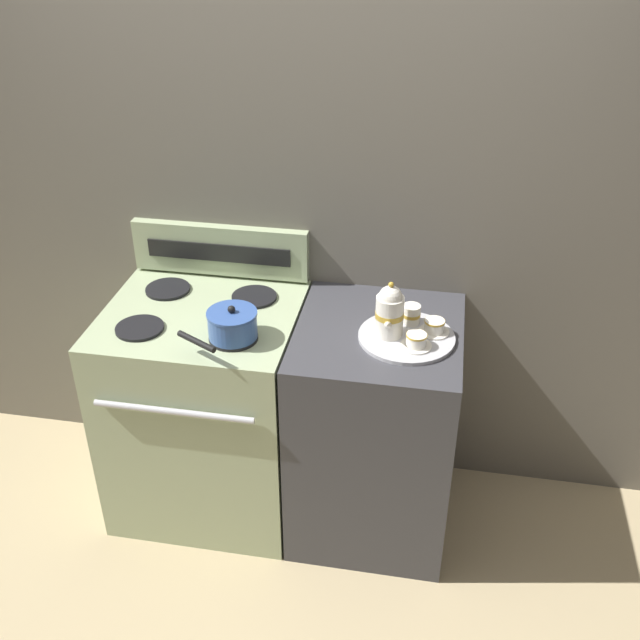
{
  "coord_description": "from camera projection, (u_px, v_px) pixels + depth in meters",
  "views": [
    {
      "loc": [
        0.58,
        -2.34,
        2.41
      ],
      "look_at": [
        0.17,
        -0.09,
        1.01
      ],
      "focal_mm": 42.0,
      "sensor_mm": 36.0,
      "label": 1
    }
  ],
  "objects": [
    {
      "name": "ground_plane",
      "position": [
        285.0,
        499.0,
        3.31
      ],
      "size": [
        6.0,
        6.0,
        0.0
      ],
      "primitive_type": "plane",
      "color": "tan"
    },
    {
      "name": "wall_back",
      "position": [
        298.0,
        240.0,
        3.04
      ],
      "size": [
        6.0,
        0.05,
        2.2
      ],
      "color": "#666056",
      "rests_on": "ground"
    },
    {
      "name": "stove",
      "position": [
        208.0,
        408.0,
        3.12
      ],
      "size": [
        0.75,
        0.7,
        0.94
      ],
      "color": "#9EAD84",
      "rests_on": "ground"
    },
    {
      "name": "control_panel",
      "position": [
        220.0,
        250.0,
        3.07
      ],
      "size": [
        0.74,
        0.05,
        0.21
      ],
      "color": "#9EAD84",
      "rests_on": "stove"
    },
    {
      "name": "side_counter",
      "position": [
        374.0,
        428.0,
        3.01
      ],
      "size": [
        0.62,
        0.67,
        0.93
      ],
      "color": "#38383D",
      "rests_on": "ground"
    },
    {
      "name": "saucepan",
      "position": [
        232.0,
        325.0,
        2.69
      ],
      "size": [
        0.26,
        0.3,
        0.13
      ],
      "color": "#335193",
      "rests_on": "stove"
    },
    {
      "name": "serving_tray",
      "position": [
        407.0,
        337.0,
        2.72
      ],
      "size": [
        0.35,
        0.35,
        0.01
      ],
      "color": "#B2B2B7",
      "rests_on": "side_counter"
    },
    {
      "name": "teapot",
      "position": [
        390.0,
        311.0,
        2.67
      ],
      "size": [
        0.1,
        0.17,
        0.22
      ],
      "color": "white",
      "rests_on": "serving_tray"
    },
    {
      "name": "teacup_left",
      "position": [
        416.0,
        340.0,
        2.64
      ],
      "size": [
        0.11,
        0.11,
        0.05
      ],
      "color": "white",
      "rests_on": "serving_tray"
    },
    {
      "name": "teacup_right",
      "position": [
        434.0,
        326.0,
        2.72
      ],
      "size": [
        0.11,
        0.11,
        0.05
      ],
      "color": "white",
      "rests_on": "serving_tray"
    },
    {
      "name": "creamer_jug",
      "position": [
        411.0,
        314.0,
        2.77
      ],
      "size": [
        0.07,
        0.07,
        0.07
      ],
      "color": "white",
      "rests_on": "serving_tray"
    }
  ]
}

